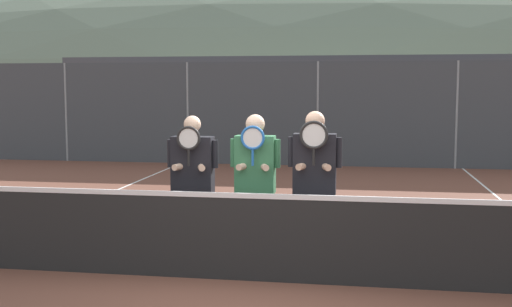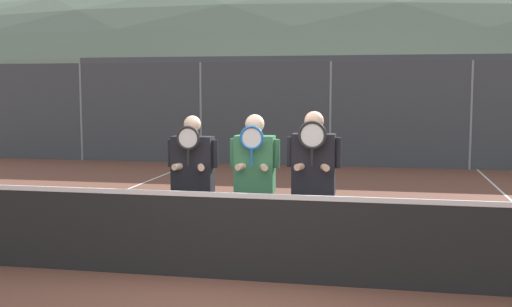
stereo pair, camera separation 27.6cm
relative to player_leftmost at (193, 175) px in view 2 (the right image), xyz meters
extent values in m
plane|color=brown|center=(0.83, -0.65, -1.07)|extent=(120.00, 120.00, 0.00)
ellipsoid|color=slate|center=(0.83, 62.44, -1.07)|extent=(138.40, 76.89, 26.91)
cube|color=beige|center=(-0.31, 18.34, 0.38)|extent=(17.44, 5.00, 2.90)
cube|color=#4C4C51|center=(-0.31, 18.34, 2.01)|extent=(17.94, 5.50, 0.36)
cylinder|color=gray|center=(-6.44, 9.93, 0.34)|extent=(0.06, 0.06, 2.83)
cylinder|color=gray|center=(-2.81, 9.93, 0.34)|extent=(0.06, 0.06, 2.83)
cylinder|color=gray|center=(0.83, 9.93, 0.34)|extent=(0.06, 0.06, 2.83)
cylinder|color=gray|center=(4.46, 9.93, 0.34)|extent=(0.06, 0.06, 2.83)
cube|color=#42474C|center=(0.83, 9.93, 0.34)|extent=(21.80, 0.02, 2.83)
cube|color=black|center=(0.83, -0.65, -0.60)|extent=(10.11, 0.02, 0.93)
cube|color=white|center=(0.83, -0.65, -0.11)|extent=(10.11, 0.03, 0.06)
cube|color=white|center=(-3.00, 2.35, -1.07)|extent=(0.05, 16.00, 0.01)
cylinder|color=black|center=(-0.14, 0.01, -0.64)|extent=(0.13, 0.13, 0.86)
cylinder|color=black|center=(0.14, 0.01, -0.64)|extent=(0.13, 0.13, 0.86)
cube|color=black|center=(0.00, 0.01, 0.14)|extent=(0.50, 0.22, 0.68)
sphere|color=#DBB293|center=(0.00, 0.01, 0.63)|extent=(0.21, 0.21, 0.21)
cylinder|color=black|center=(-0.28, 0.01, 0.27)|extent=(0.08, 0.08, 0.34)
cylinder|color=black|center=(0.28, 0.01, 0.27)|extent=(0.08, 0.08, 0.34)
cylinder|color=#DBB293|center=(-0.12, -0.08, 0.12)|extent=(0.16, 0.27, 0.08)
cylinder|color=#DBB293|center=(0.12, -0.08, 0.12)|extent=(0.16, 0.27, 0.08)
cylinder|color=black|center=(0.00, -0.17, 0.24)|extent=(0.03, 0.03, 0.20)
torus|color=black|center=(0.00, -0.17, 0.47)|extent=(0.29, 0.03, 0.29)
cylinder|color=silver|center=(0.00, -0.17, 0.47)|extent=(0.24, 0.00, 0.24)
cylinder|color=#56565B|center=(0.63, 0.05, -0.63)|extent=(0.13, 0.13, 0.87)
cylinder|color=#56565B|center=(0.89, 0.05, -0.63)|extent=(0.13, 0.13, 0.87)
cube|color=#337047|center=(0.76, 0.05, 0.15)|extent=(0.47, 0.22, 0.69)
sphere|color=#DBB293|center=(0.76, 0.05, 0.63)|extent=(0.23, 0.23, 0.23)
cylinder|color=#337047|center=(0.50, 0.05, 0.28)|extent=(0.08, 0.08, 0.34)
cylinder|color=#337047|center=(1.02, 0.05, 0.28)|extent=(0.08, 0.08, 0.34)
cylinder|color=#DBB293|center=(0.64, -0.04, 0.13)|extent=(0.16, 0.27, 0.08)
cylinder|color=#DBB293|center=(0.88, -0.04, 0.13)|extent=(0.16, 0.27, 0.08)
cylinder|color=#1E5BAD|center=(0.76, -0.13, 0.25)|extent=(0.03, 0.03, 0.20)
torus|color=#1E5BAD|center=(0.76, -0.13, 0.48)|extent=(0.29, 0.03, 0.29)
cylinder|color=silver|center=(0.76, -0.13, 0.48)|extent=(0.24, 0.00, 0.24)
cylinder|color=#232838|center=(1.35, -0.06, -0.62)|extent=(0.13, 0.13, 0.90)
cylinder|color=#232838|center=(1.62, -0.06, -0.62)|extent=(0.13, 0.13, 0.90)
cube|color=black|center=(1.48, -0.06, 0.18)|extent=(0.49, 0.22, 0.71)
sphere|color=tan|center=(1.48, -0.06, 0.68)|extent=(0.23, 0.23, 0.23)
cylinder|color=black|center=(1.21, -0.06, 0.32)|extent=(0.08, 0.08, 0.35)
cylinder|color=black|center=(1.75, -0.06, 0.32)|extent=(0.08, 0.08, 0.35)
cylinder|color=tan|center=(1.36, -0.15, 0.16)|extent=(0.16, 0.27, 0.08)
cylinder|color=tan|center=(1.61, -0.15, 0.16)|extent=(0.16, 0.27, 0.08)
cylinder|color=black|center=(1.48, -0.24, 0.28)|extent=(0.03, 0.03, 0.20)
torus|color=black|center=(1.48, -0.24, 0.53)|extent=(0.33, 0.04, 0.33)
cylinder|color=silver|center=(1.48, -0.24, 0.53)|extent=(0.27, 0.00, 0.27)
cube|color=silver|center=(-4.72, 12.02, -0.35)|extent=(4.75, 1.81, 0.85)
cube|color=#2D3842|center=(-4.72, 12.02, 0.43)|extent=(2.61, 1.66, 0.69)
cylinder|color=black|center=(-3.18, 11.10, -0.77)|extent=(0.60, 0.16, 0.60)
cylinder|color=black|center=(-3.18, 12.95, -0.77)|extent=(0.60, 0.16, 0.60)
cylinder|color=black|center=(-6.26, 11.10, -0.77)|extent=(0.60, 0.16, 0.60)
cylinder|color=black|center=(-6.26, 12.95, -0.77)|extent=(0.60, 0.16, 0.60)
cube|color=maroon|center=(0.61, 12.10, -0.38)|extent=(4.75, 1.89, 0.77)
cube|color=#2D3842|center=(0.61, 12.10, 0.32)|extent=(2.61, 1.74, 0.63)
cylinder|color=black|center=(2.16, 11.13, -0.77)|extent=(0.60, 0.16, 0.60)
cylinder|color=black|center=(2.16, 13.06, -0.77)|extent=(0.60, 0.16, 0.60)
cylinder|color=black|center=(-0.93, 11.13, -0.77)|extent=(0.60, 0.16, 0.60)
cylinder|color=black|center=(-0.93, 13.06, -0.77)|extent=(0.60, 0.16, 0.60)
cube|color=black|center=(5.82, 12.38, -0.36)|extent=(4.50, 1.74, 0.81)
cube|color=#2D3842|center=(5.82, 12.38, 0.38)|extent=(2.47, 1.60, 0.67)
cylinder|color=black|center=(4.36, 11.49, -0.77)|extent=(0.60, 0.16, 0.60)
cylinder|color=black|center=(4.36, 13.27, -0.77)|extent=(0.60, 0.16, 0.60)
camera|label=1|loc=(2.02, -7.47, 1.07)|focal=45.00mm
camera|label=2|loc=(2.29, -7.42, 1.07)|focal=45.00mm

